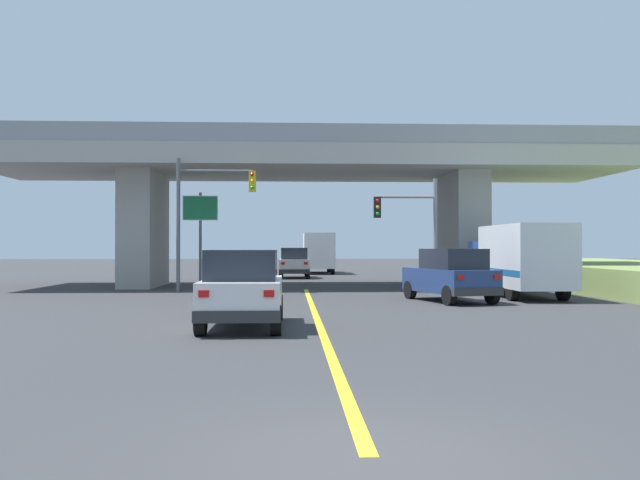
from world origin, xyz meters
name	(u,v)px	position (x,y,z in m)	size (l,w,h in m)	color
ground	(305,286)	(0.00, 29.52, 0.00)	(160.00, 160.00, 0.00)	#353538
overpass_bridge	(305,181)	(0.00, 29.52, 5.63)	(33.25, 8.96, 7.90)	#A8A59E
lane_divider_stripe	(317,318)	(0.00, 13.28, 0.00)	(0.20, 26.57, 0.01)	yellow
suv_lead	(243,289)	(-2.01, 10.95, 1.01)	(2.03, 4.53, 2.02)	silver
suv_crossing	(450,275)	(5.34, 18.98, 1.01)	(3.02, 4.79, 2.02)	navy
box_truck	(519,259)	(8.84, 21.40, 1.59)	(2.33, 7.58, 2.99)	navy
sedan_oncoming	(294,263)	(-0.49, 38.85, 1.01)	(2.00, 4.49, 2.02)	silver
traffic_signal_nearside	(414,222)	(4.91, 24.27, 3.24)	(2.94, 0.36, 5.24)	slate
traffic_signal_farside	(204,206)	(-4.75, 24.72, 3.99)	(3.64, 0.36, 6.17)	#56595E
highway_sign	(200,217)	(-5.30, 27.77, 3.59)	(1.77, 0.17, 4.83)	#56595E
semi_truck_distant	(318,252)	(1.44, 46.64, 1.64)	(2.33, 6.89, 3.13)	red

